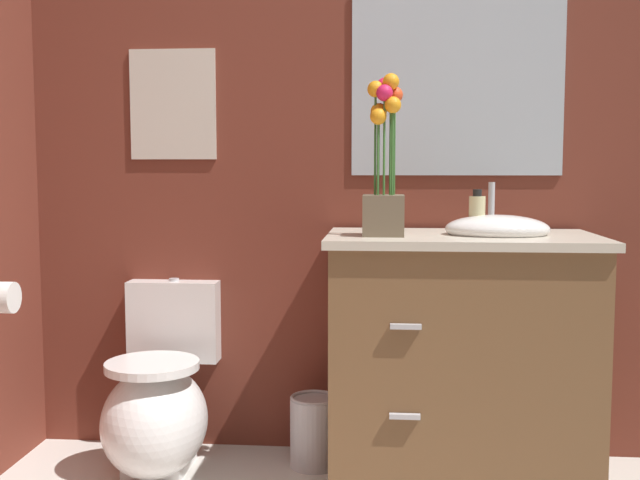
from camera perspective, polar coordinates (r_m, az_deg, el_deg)
wall_back at (r=3.01m, az=8.54°, el=7.67°), size 4.33×0.05×2.50m
toilet at (r=2.97m, az=-11.98°, el=-12.06°), size 0.38×0.59×0.69m
vanity_cabinet at (r=2.77m, az=10.48°, el=-8.61°), size 0.94×0.56×1.08m
flower_vase at (r=2.61m, az=4.81°, el=4.90°), size 0.14×0.14×0.55m
soap_bottle at (r=2.72m, az=11.66°, el=1.91°), size 0.06×0.06×0.16m
trash_bin at (r=2.97m, az=-0.46°, el=-14.07°), size 0.18×0.18×0.27m
wall_poster at (r=3.10m, az=-10.95°, el=9.92°), size 0.34×0.01×0.43m
wall_mirror at (r=3.00m, az=10.21°, el=11.48°), size 0.80×0.01×0.70m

